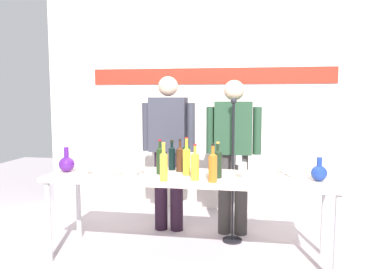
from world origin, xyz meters
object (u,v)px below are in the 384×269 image
at_px(presenter_right, 233,147).
at_px(wine_bottle_5, 180,158).
at_px(wine_bottle_7, 186,156).
at_px(wine_glass_right_3, 242,167).
at_px(wine_glass_left_2, 86,162).
at_px(presenter_left, 168,144).
at_px(decanter_blue_left, 67,164).
at_px(wine_bottle_3, 187,160).
at_px(wine_bottle_6, 195,165).
at_px(wine_glass_right_2, 239,160).
at_px(wine_bottle_8, 172,157).
at_px(wine_glass_left_3, 136,164).
at_px(wine_glass_left_4, 132,159).
at_px(wine_glass_left_1, 118,166).
at_px(wine_bottle_1, 164,165).
at_px(wine_glass_left_0, 140,164).
at_px(wine_bottle_4, 160,159).
at_px(wine_glass_right_1, 284,164).
at_px(decanter_blue_right, 319,173).
at_px(display_table, 189,182).
at_px(wine_glass_right_0, 293,167).
at_px(wine_bottle_2, 213,166).
at_px(microphone_stand, 233,195).

distance_m(presenter_right, wine_bottle_5, 0.71).
bearing_deg(wine_bottle_7, wine_glass_right_3, -29.18).
relative_size(presenter_right, wine_glass_left_2, 9.54).
bearing_deg(presenter_left, decanter_blue_left, -137.23).
relative_size(wine_bottle_3, wine_bottle_6, 1.07).
bearing_deg(wine_glass_right_2, presenter_left, 151.01).
bearing_deg(decanter_blue_left, wine_bottle_8, 15.52).
height_order(wine_glass_left_3, wine_glass_right_2, wine_glass_left_3).
height_order(presenter_left, wine_glass_left_4, presenter_left).
distance_m(presenter_left, wine_glass_left_2, 1.04).
height_order(wine_glass_left_1, wine_glass_right_2, wine_glass_right_2).
height_order(wine_glass_left_1, wine_glass_left_2, wine_glass_left_2).
bearing_deg(wine_bottle_1, wine_glass_left_4, 135.81).
bearing_deg(wine_glass_left_0, wine_glass_left_3, -95.04).
xyz_separation_m(wine_bottle_5, wine_glass_right_3, (0.59, -0.22, -0.03)).
relative_size(wine_bottle_4, wine_bottle_5, 1.04).
xyz_separation_m(wine_bottle_8, wine_glass_right_2, (0.63, 0.05, -0.02)).
xyz_separation_m(presenter_right, wine_bottle_8, (-0.56, -0.48, -0.04)).
bearing_deg(wine_glass_left_0, wine_glass_right_1, 10.95).
height_order(wine_bottle_3, wine_glass_left_4, wine_bottle_3).
relative_size(decanter_blue_right, wine_glass_right_1, 1.55).
height_order(wine_bottle_5, wine_bottle_8, wine_bottle_5).
relative_size(wine_bottle_6, wine_glass_right_1, 2.37).
relative_size(wine_bottle_3, wine_glass_left_1, 2.31).
bearing_deg(wine_glass_left_0, display_table, 6.71).
bearing_deg(wine_bottle_6, presenter_right, 72.88).
xyz_separation_m(wine_glass_left_2, wine_glass_left_3, (0.44, 0.05, -0.01)).
bearing_deg(wine_glass_right_2, wine_glass_left_2, -160.94).
relative_size(wine_bottle_5, wine_glass_right_0, 2.11).
bearing_deg(wine_glass_right_3, wine_glass_right_0, 8.57).
relative_size(presenter_right, wine_glass_right_3, 11.65).
xyz_separation_m(wine_glass_left_3, wine_glass_right_0, (1.35, 0.15, -0.01)).
relative_size(wine_bottle_8, wine_glass_right_1, 2.23).
height_order(wine_bottle_2, wine_glass_left_1, wine_bottle_2).
relative_size(wine_glass_left_3, wine_glass_right_3, 1.15).
bearing_deg(display_table, presenter_right, 63.06).
bearing_deg(wine_bottle_6, decanter_blue_right, 7.60).
xyz_separation_m(presenter_right, wine_glass_right_1, (0.49, -0.50, -0.07)).
bearing_deg(display_table, wine_bottle_2, -44.24).
distance_m(wine_bottle_2, wine_glass_left_1, 0.84).
relative_size(wine_bottle_4, wine_glass_left_0, 2.17).
xyz_separation_m(presenter_right, wine_glass_left_4, (-0.93, -0.55, -0.06)).
xyz_separation_m(decanter_blue_left, presenter_left, (0.80, 0.74, 0.11)).
xyz_separation_m(wine_glass_left_0, wine_glass_right_2, (0.86, 0.31, 0.00)).
height_order(presenter_right, wine_glass_left_0, presenter_right).
relative_size(display_table, decanter_blue_right, 12.70).
distance_m(wine_glass_left_0, microphone_stand, 1.03).
height_order(wine_bottle_4, wine_bottle_6, wine_bottle_4).
height_order(decanter_blue_left, wine_glass_right_3, decanter_blue_left).
bearing_deg(presenter_left, wine_bottle_6, -63.61).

